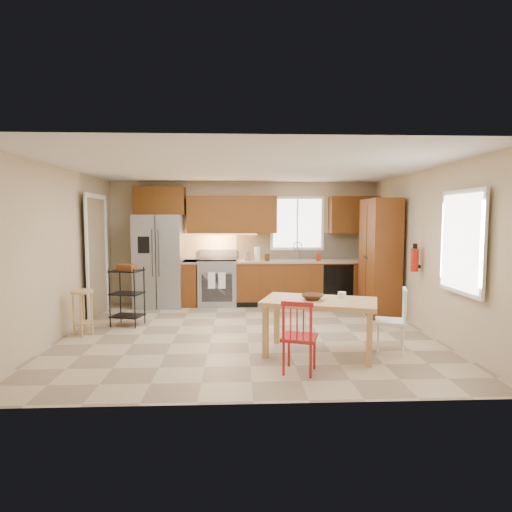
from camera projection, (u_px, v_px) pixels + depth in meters
The scene contains 33 objects.
floor at pixel (247, 333), 6.52m from camera, with size 5.50×5.50×0.00m, color tan.
ceiling at pixel (247, 167), 6.31m from camera, with size 5.50×5.00×0.02m, color silver.
wall_back at pixel (244, 242), 8.90m from camera, with size 5.50×0.02×2.50m, color #CCB793.
wall_front at pixel (253, 273), 3.93m from camera, with size 5.50×0.02×2.50m, color #CCB793.
wall_left at pixel (61, 252), 6.30m from camera, with size 0.02×5.00×2.50m, color #CCB793.
wall_right at pixel (427, 251), 6.53m from camera, with size 0.02×5.00×2.50m, color #CCB793.
refrigerator at pixel (159, 261), 8.49m from camera, with size 0.92×0.75×1.82m, color gray.
range_stove at pixel (218, 282), 8.63m from camera, with size 0.76×0.63×0.92m, color gray.
base_cabinet_narrow at pixel (190, 283), 8.63m from camera, with size 0.30×0.60×0.90m, color #652D12.
base_cabinet_run at pixel (308, 282), 8.73m from camera, with size 2.92×0.60×0.90m, color #652D12.
dishwasher at pixel (338, 284), 8.47m from camera, with size 0.60×0.02×0.78m, color black.
backsplash at pixel (306, 246), 8.95m from camera, with size 2.92×0.03×0.55m, color #C3B493.
upper_over_fridge at pixel (160, 201), 8.58m from camera, with size 1.00×0.35×0.55m, color #623510.
upper_left_block at pixel (232, 215), 8.67m from camera, with size 1.80×0.35×0.75m, color #623510.
upper_right_block at pixel (354, 215), 8.78m from camera, with size 1.00×0.35×0.75m, color #623510.
window_back at pixel (297, 223), 8.90m from camera, with size 1.12×0.04×1.12m, color white.
sink at pixel (299, 262), 8.69m from camera, with size 0.62×0.46×0.16m, color gray.
undercab_glow at pixel (217, 234), 8.66m from camera, with size 1.60×0.30×0.01m, color #FFBF66.
soap_bottle at pixel (318, 256), 8.59m from camera, with size 0.09×0.09×0.19m, color #AC1A0C.
paper_towel at pixel (257, 254), 8.58m from camera, with size 0.12×0.12×0.28m, color white.
canister_steel at pixel (247, 256), 8.58m from camera, with size 0.11×0.11×0.18m, color gray.
canister_wood at pixel (267, 257), 8.57m from camera, with size 0.10×0.10×0.14m, color #4A2D13.
pantry at pixel (380, 257), 7.73m from camera, with size 0.50×0.95×2.10m, color #652D12.
fire_extinguisher at pixel (415, 260), 6.69m from camera, with size 0.12×0.12×0.36m, color #AC1A0C.
window_right at pixel (462, 242), 5.37m from camera, with size 0.04×1.02×1.32m, color white.
doorway at pixel (96, 258), 7.61m from camera, with size 0.04×0.95×2.10m, color #8C7A59.
dining_table at pixel (319, 327), 5.51m from camera, with size 1.42×0.80×0.69m, color tan, non-canonical shape.
chair_red at pixel (300, 336), 4.84m from camera, with size 0.39×0.39×0.84m, color #AD1B1A, non-canonical shape.
chair_white at pixel (390, 320), 5.59m from camera, with size 0.39×0.39×0.84m, color white, non-canonical shape.
table_bowl at pixel (313, 300), 5.48m from camera, with size 0.29×0.29×0.07m, color #4A2D13.
table_jar at pixel (342, 297), 5.58m from camera, with size 0.10×0.10×0.11m, color white.
bar_stool at pixel (83, 313), 6.38m from camera, with size 0.33×0.33×0.68m, color tan, non-canonical shape.
utility_cart at pixel (127, 297), 6.97m from camera, with size 0.48×0.37×0.95m, color black, non-canonical shape.
Camera 1 is at (-0.15, -6.40, 1.75)m, focal length 30.00 mm.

